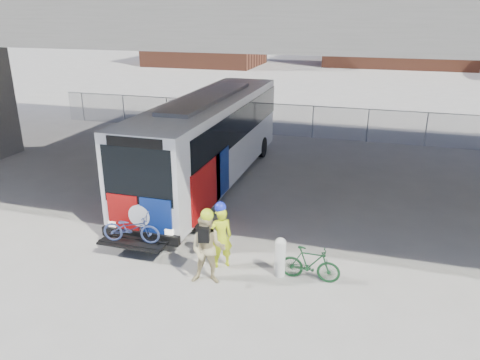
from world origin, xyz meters
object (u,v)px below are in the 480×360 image
at_px(bollard, 280,255).
at_px(cyclist_tan, 208,249).
at_px(cyclist_hivis, 221,236).
at_px(bike_parked, 310,264).
at_px(bus, 209,134).

relative_size(bollard, cyclist_tan, 0.53).
bearing_deg(cyclist_hivis, bike_parked, 145.06).
distance_m(bus, bike_parked, 8.34).
bearing_deg(cyclist_hivis, bollard, 145.06).
bearing_deg(bus, cyclist_hivis, -67.16).
height_order(bollard, cyclist_tan, cyclist_tan).
bearing_deg(bike_parked, cyclist_tan, 109.65).
bearing_deg(bike_parked, bus, 39.72).
height_order(bollard, bike_parked, bollard).
relative_size(bus, cyclist_hivis, 6.56).
height_order(cyclist_hivis, cyclist_tan, cyclist_tan).
bearing_deg(cyclist_tan, bike_parked, 7.80).
bearing_deg(cyclist_tan, bollard, 15.77).
relative_size(cyclist_hivis, cyclist_tan, 0.92).
distance_m(bus, cyclist_tan, 7.77).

